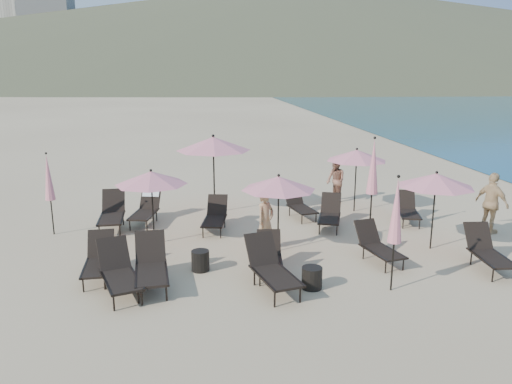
{
  "coord_description": "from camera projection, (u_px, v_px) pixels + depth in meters",
  "views": [
    {
      "loc": [
        -2.62,
        -10.19,
        4.49
      ],
      "look_at": [
        -0.97,
        3.5,
        1.1
      ],
      "focal_mm": 35.0,
      "sensor_mm": 36.0,
      "label": 1
    }
  ],
  "objects": [
    {
      "name": "umbrella_closed_0",
      "position": [
        396.0,
        211.0,
        10.04
      ],
      "size": [
        0.29,
        0.29,
        2.47
      ],
      "color": "black",
      "rests_on": "ground"
    },
    {
      "name": "lounger_10",
      "position": [
        330.0,
        213.0,
        14.52
      ],
      "size": [
        1.05,
        1.66,
        0.89
      ],
      "rotation": [
        0.0,
        0.0,
        -0.32
      ],
      "color": "black",
      "rests_on": "ground"
    },
    {
      "name": "lounger_3",
      "position": [
        270.0,
        257.0,
        11.21
      ],
      "size": [
        0.72,
        1.52,
        0.85
      ],
      "rotation": [
        0.0,
        0.0,
        -0.11
      ],
      "color": "black",
      "rests_on": "ground"
    },
    {
      "name": "beachgoer_b",
      "position": [
        335.0,
        181.0,
        17.23
      ],
      "size": [
        0.76,
        0.87,
        1.53
      ],
      "primitive_type": "imported",
      "rotation": [
        0.0,
        0.0,
        -1.3
      ],
      "color": "#905F4A",
      "rests_on": "ground"
    },
    {
      "name": "volcanic_headland",
      "position": [
        315.0,
        33.0,
        304.9
      ],
      "size": [
        690.0,
        690.0,
        55.0
      ],
      "color": "brown",
      "rests_on": "ground"
    },
    {
      "name": "lounger_9",
      "position": [
        299.0,
        205.0,
        15.52
      ],
      "size": [
        0.88,
        1.58,
        0.86
      ],
      "rotation": [
        0.0,
        0.0,
        0.22
      ],
      "color": "black",
      "rests_on": "ground"
    },
    {
      "name": "side_table_0",
      "position": [
        200.0,
        261.0,
        11.41
      ],
      "size": [
        0.41,
        0.41,
        0.48
      ],
      "primitive_type": "cylinder",
      "color": "black",
      "rests_on": "ground"
    },
    {
      "name": "umbrella_closed_2",
      "position": [
        48.0,
        178.0,
        13.61
      ],
      "size": [
        0.27,
        0.27,
        2.33
      ],
      "color": "black",
      "rests_on": "ground"
    },
    {
      "name": "lounger_12",
      "position": [
        99.0,
        259.0,
        11.0
      ],
      "size": [
        0.69,
        1.6,
        0.9
      ],
      "rotation": [
        0.0,
        0.0,
        0.06
      ],
      "color": "black",
      "rests_on": "ground"
    },
    {
      "name": "hotel_skyline",
      "position": [
        15.0,
        30.0,
        256.04
      ],
      "size": [
        109.0,
        82.0,
        55.0
      ],
      "color": "beige",
      "rests_on": "ground"
    },
    {
      "name": "lounger_0",
      "position": [
        119.0,
        271.0,
        10.25
      ],
      "size": [
        1.16,
        1.82,
        0.98
      ],
      "rotation": [
        0.0,
        0.0,
        0.33
      ],
      "color": "black",
      "rests_on": "ground"
    },
    {
      "name": "umbrella_open_4",
      "position": [
        357.0,
        155.0,
        15.85
      ],
      "size": [
        1.94,
        1.94,
        2.08
      ],
      "color": "black",
      "rests_on": "ground"
    },
    {
      "name": "umbrella_open_2",
      "position": [
        436.0,
        180.0,
        12.45
      ],
      "size": [
        1.9,
        1.9,
        2.04
      ],
      "color": "black",
      "rests_on": "ground"
    },
    {
      "name": "beachgoer_c",
      "position": [
        492.0,
        203.0,
        13.91
      ],
      "size": [
        0.78,
        1.1,
        1.73
      ],
      "primitive_type": "imported",
      "rotation": [
        0.0,
        0.0,
        1.97
      ],
      "color": "tan",
      "rests_on": "ground"
    },
    {
      "name": "lounger_1",
      "position": [
        151.0,
        265.0,
        10.56
      ],
      "size": [
        0.83,
        1.8,
        1.0
      ],
      "rotation": [
        0.0,
        0.0,
        0.1
      ],
      "color": "black",
      "rests_on": "ground"
    },
    {
      "name": "umbrella_closed_1",
      "position": [
        373.0,
        167.0,
        13.52
      ],
      "size": [
        0.32,
        0.32,
        2.76
      ],
      "color": "black",
      "rests_on": "ground"
    },
    {
      "name": "umbrella_open_0",
      "position": [
        151.0,
        178.0,
        12.83
      ],
      "size": [
        1.87,
        1.87,
        2.01
      ],
      "color": "black",
      "rests_on": "ground"
    },
    {
      "name": "lounger_5",
      "position": [
        488.0,
        251.0,
        11.48
      ],
      "size": [
        0.72,
        1.64,
        0.92
      ],
      "rotation": [
        0.0,
        0.0,
        -0.07
      ],
      "color": "black",
      "rests_on": "ground"
    },
    {
      "name": "lounger_4",
      "position": [
        378.0,
        245.0,
        11.94
      ],
      "size": [
        0.9,
        1.6,
        0.87
      ],
      "rotation": [
        0.0,
        0.0,
        0.22
      ],
      "color": "black",
      "rests_on": "ground"
    },
    {
      "name": "lounger_7",
      "position": [
        147.0,
        207.0,
        14.97
      ],
      "size": [
        0.92,
        1.73,
        1.03
      ],
      "rotation": [
        0.0,
        0.0,
        -0.21
      ],
      "color": "black",
      "rests_on": "ground"
    },
    {
      "name": "lounger_2",
      "position": [
        271.0,
        267.0,
        10.43
      ],
      "size": [
        1.08,
        1.86,
        1.01
      ],
      "rotation": [
        0.0,
        0.0,
        0.25
      ],
      "color": "black",
      "rests_on": "ground"
    },
    {
      "name": "ground",
      "position": [
        317.0,
        275.0,
        11.21
      ],
      "size": [
        800.0,
        800.0,
        0.0
      ],
      "primitive_type": "plane",
      "color": "#D6BA8C",
      "rests_on": "ground"
    },
    {
      "name": "umbrella_open_1",
      "position": [
        279.0,
        183.0,
        12.29
      ],
      "size": [
        1.86,
        1.86,
        2.0
      ],
      "color": "black",
      "rests_on": "ground"
    },
    {
      "name": "umbrella_open_3",
      "position": [
        213.0,
        144.0,
        15.61
      ],
      "size": [
        2.35,
        2.35,
        2.53
      ],
      "color": "black",
      "rests_on": "ground"
    },
    {
      "name": "beachgoer_a",
      "position": [
        265.0,
        221.0,
        12.63
      ],
      "size": [
        0.66,
        0.65,
        1.53
      ],
      "primitive_type": "imported",
      "rotation": [
        0.0,
        0.0,
        0.73
      ],
      "color": "tan",
      "rests_on": "ground"
    },
    {
      "name": "lounger_11",
      "position": [
        408.0,
        209.0,
        15.03
      ],
      "size": [
        0.91,
        1.58,
        0.85
      ],
      "rotation": [
        0.0,
        0.0,
        -0.25
      ],
      "color": "black",
      "rests_on": "ground"
    },
    {
      "name": "lounger_8",
      "position": [
        215.0,
        216.0,
        14.27
      ],
      "size": [
        0.85,
        1.63,
        0.89
      ],
      "rotation": [
        0.0,
        0.0,
        -0.18
      ],
      "color": "black",
      "rests_on": "ground"
    },
    {
      "name": "lounger_6",
      "position": [
        112.0,
        213.0,
        14.42
      ],
      "size": [
        0.76,
        1.78,
        1.01
      ],
      "rotation": [
        0.0,
        0.0,
        0.05
      ],
      "color": "black",
      "rests_on": "ground"
    },
    {
      "name": "side_table_1",
      "position": [
        312.0,
        278.0,
        10.49
      ],
      "size": [
        0.44,
        0.44,
        0.47
      ],
      "primitive_type": "cylinder",
      "color": "black",
      "rests_on": "ground"
    }
  ]
}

